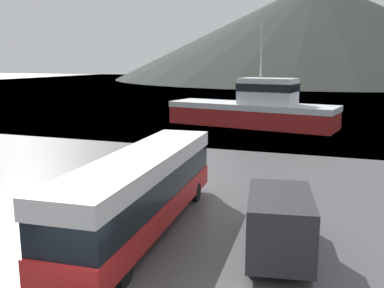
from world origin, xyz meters
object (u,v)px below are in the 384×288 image
at_px(tour_bus, 143,188).
at_px(storage_bin, 84,202).
at_px(fishing_boat, 255,108).
at_px(delivery_van, 279,221).

bearing_deg(tour_bus, storage_bin, 167.05).
height_order(tour_bus, fishing_boat, fishing_boat).
height_order(fishing_boat, storage_bin, fishing_boat).
distance_m(delivery_van, storage_bin, 8.74).
xyz_separation_m(tour_bus, delivery_van, (5.51, -0.41, -0.54)).
xyz_separation_m(delivery_van, fishing_boat, (-6.91, 30.40, 0.65)).
distance_m(delivery_van, fishing_boat, 31.18).
bearing_deg(fishing_boat, storage_bin, -172.91).
height_order(tour_bus, delivery_van, tour_bus).
bearing_deg(delivery_van, fishing_boat, 93.13).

